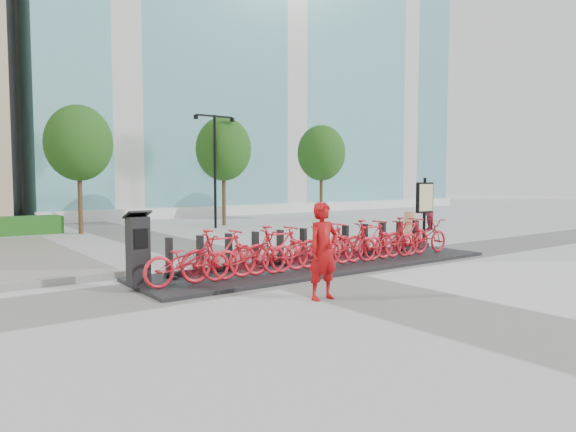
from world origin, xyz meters
TOP-DOWN VIEW (x-y plane):
  - ground at (0.00, 0.00)m, footprint 120.00×120.00m
  - glass_building at (14.00, 26.00)m, footprint 32.00×16.00m
  - tree_1 at (-1.50, 12.00)m, footprint 2.60×2.60m
  - tree_2 at (5.00, 12.00)m, footprint 2.60×2.60m
  - tree_3 at (11.00, 12.00)m, footprint 2.60×2.60m
  - streetlamp at (4.00, 11.00)m, footprint 2.00×0.20m
  - dock_pad at (1.30, 0.30)m, footprint 9.60×2.40m
  - dock_rail_posts at (1.36, 0.77)m, footprint 8.02×0.50m
  - bike_0 at (-2.60, -0.05)m, footprint 1.83×0.64m
  - bike_1 at (-1.88, -0.05)m, footprint 1.78×0.50m
  - bike_2 at (-1.16, -0.05)m, footprint 1.83×0.64m
  - bike_3 at (-0.44, -0.05)m, footprint 1.78×0.50m
  - bike_4 at (0.28, -0.05)m, footprint 1.83×0.64m
  - bike_5 at (1.00, -0.05)m, footprint 1.78×0.50m
  - bike_6 at (1.72, -0.05)m, footprint 1.83×0.64m
  - bike_7 at (2.44, -0.05)m, footprint 1.78×0.50m
  - bike_8 at (3.16, -0.05)m, footprint 1.83×0.64m
  - bike_9 at (3.88, -0.05)m, footprint 1.78×0.50m
  - bike_10 at (4.60, -0.05)m, footprint 1.83×0.64m
  - kiosk at (-3.45, 0.36)m, footprint 0.47×0.39m
  - worker_red at (-1.05, -2.33)m, footprint 0.64×0.42m
  - pedestrian at (10.84, 4.81)m, footprint 0.93×0.84m
  - construction_barrel at (8.36, 3.60)m, footprint 0.62×0.62m
  - map_sign at (6.75, 1.66)m, footprint 0.73×0.16m

SIDE VIEW (x-z plane):
  - ground at x=0.00m, z-range 0.00..0.00m
  - dock_pad at x=1.30m, z-range 0.00..0.08m
  - construction_barrel at x=8.36m, z-range 0.00..0.95m
  - dock_rail_posts at x=1.36m, z-range 0.08..0.93m
  - bike_0 at x=-2.60m, z-range 0.08..1.04m
  - bike_2 at x=-1.16m, z-range 0.08..1.04m
  - bike_4 at x=0.28m, z-range 0.08..1.04m
  - bike_6 at x=1.72m, z-range 0.08..1.04m
  - bike_8 at x=3.16m, z-range 0.08..1.04m
  - bike_10 at x=4.60m, z-range 0.08..1.04m
  - bike_1 at x=-1.88m, z-range 0.08..1.15m
  - bike_3 at x=-0.44m, z-range 0.08..1.15m
  - bike_5 at x=1.00m, z-range 0.08..1.15m
  - bike_7 at x=2.44m, z-range 0.08..1.15m
  - bike_9 at x=3.88m, z-range 0.08..1.15m
  - pedestrian at x=10.84m, z-range 0.00..1.56m
  - kiosk at x=-3.45m, z-range 0.05..1.53m
  - worker_red at x=-1.05m, z-range 0.00..1.75m
  - map_sign at x=6.75m, z-range 0.36..2.58m
  - streetlamp at x=4.00m, z-range 0.63..5.63m
  - tree_1 at x=-1.50m, z-range 1.04..6.14m
  - tree_2 at x=5.00m, z-range 1.04..6.14m
  - tree_3 at x=11.00m, z-range 1.04..6.14m
  - glass_building at x=14.00m, z-range 0.00..24.00m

